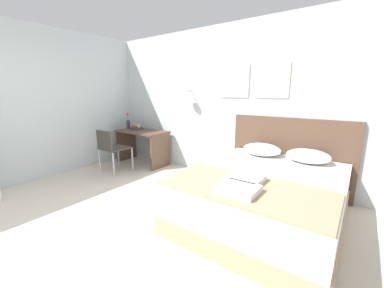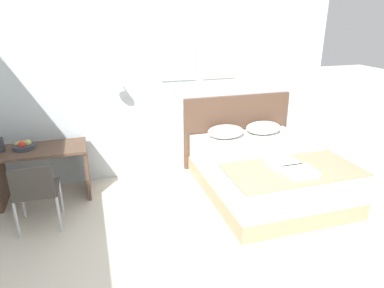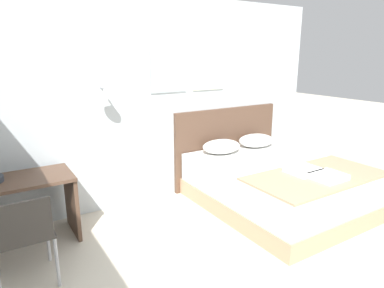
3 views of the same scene
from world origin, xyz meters
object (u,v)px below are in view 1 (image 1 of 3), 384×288
Objects in this scene: pillow_right at (308,156)px; throw_blanket at (245,188)px; pillow_left at (262,149)px; folded_towel_near_foot at (245,179)px; desk_chair at (111,147)px; desk at (142,141)px; headboard at (289,155)px; folded_towel_mid_bed at (239,189)px; bed at (264,196)px; fruit_bowl at (137,128)px; flower_vase at (128,123)px.

throw_blanket is (-0.32, -1.36, -0.08)m from pillow_right.
pillow_left and pillow_right have the same top height.
folded_towel_near_foot is 2.92m from desk_chair.
pillow_right reaches higher than throw_blanket.
folded_towel_near_foot is 0.31× the size of desk.
headboard reaches higher than folded_towel_mid_bed.
headboard reaches higher than throw_blanket.
throw_blanket is 1.45× the size of desk.
desk reaches higher than bed.
desk_chair reaches higher than desk.
pillow_right is 3.46m from fruit_bowl.
folded_towel_near_foot is at bearing 112.57° from throw_blanket.
desk is (-2.93, 0.72, 0.21)m from bed.
headboard reaches higher than fruit_bowl.
bed is 1.26× the size of throw_blanket.
throw_blanket is 4.64× the size of folded_towel_near_foot.
bed is 2.46× the size of desk_chair.
bed is 3.65× the size of pillow_right.
throw_blanket reaches higher than bed.
headboard is at bearing 6.55° from desk.
headboard is at bearing 42.53° from pillow_left.
fruit_bowl is (-3.46, -0.00, 0.08)m from pillow_right.
desk is at bearing -2.92° from flower_vase.
headboard is 6.62× the size of fruit_bowl.
folded_towel_near_foot is at bearing 103.00° from folded_towel_mid_bed.
desk_chair is at bearing -60.75° from flower_vase.
throw_blanket is 1.95× the size of desk_chair.
pillow_left reaches higher than desk.
desk_chair is (-2.96, 0.69, -0.13)m from folded_towel_mid_bed.
fruit_bowl is (-3.14, 1.50, 0.12)m from folded_towel_mid_bed.
pillow_right is at bearing 72.58° from folded_towel_near_foot.
flower_vase is (-3.39, 1.34, 0.25)m from throw_blanket.
folded_towel_near_foot is (0.26, -1.21, -0.04)m from pillow_left.
desk is at bearing -179.25° from pillow_right.
folded_towel_mid_bed reaches higher than bed.
flower_vase is at bearing -179.71° from pillow_right.
headboard is 2.95m from desk.
throw_blanket is at bearing -21.53° from flower_vase.
fruit_bowl is 0.27m from flower_vase.
fruit_bowl is at bearing 158.51° from folded_towel_near_foot.
pillow_right is at bearing 13.95° from desk_chair.
folded_towel_mid_bed is 3.71m from flower_vase.
pillow_right is at bearing 0.29° from flower_vase.
desk is at bearing 88.76° from desk_chair.
headboard is 3.15m from fruit_bowl.
folded_towel_mid_bed is 3.48m from fruit_bowl.
throw_blanket is 5.99× the size of fruit_bowl.
bed is 1.83× the size of desk.
pillow_left reaches higher than bed.
pillow_right is 3.72m from flower_vase.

